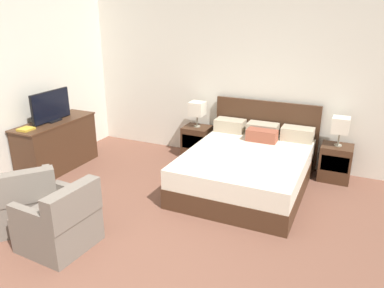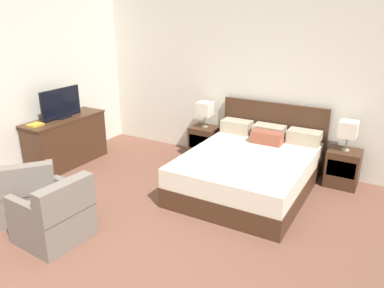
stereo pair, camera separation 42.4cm
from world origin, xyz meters
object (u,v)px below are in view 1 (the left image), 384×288
object	(u,v)px
table_lamp_right	(341,125)
book_red_cover	(26,129)
bed	(247,167)
table_lamp_left	(197,109)
tv	(51,107)
nightstand_right	(335,163)
armchair_companion	(60,223)
armchair_by_window	(26,202)
dresser	(57,144)
nightstand_left	(197,142)

from	to	relation	value
table_lamp_right	book_red_cover	bearing A→B (deg)	-154.70
bed	table_lamp_left	size ratio (longest dim) A/B	4.83
book_red_cover	tv	bearing A→B (deg)	88.06
table_lamp_right	book_red_cover	size ratio (longest dim) A/B	2.24
table_lamp_left	table_lamp_right	distance (m)	2.28
bed	nightstand_right	size ratio (longest dim) A/B	3.88
bed	armchair_companion	size ratio (longest dim) A/B	2.77
armchair_by_window	tv	bearing A→B (deg)	121.08
nightstand_right	table_lamp_right	distance (m)	0.58
tv	book_red_cover	bearing A→B (deg)	-91.94
tv	table_lamp_left	bearing A→B (deg)	38.32
table_lamp_left	dresser	xyz separation A→B (m)	(-1.82, -1.42, -0.44)
book_red_cover	table_lamp_right	bearing A→B (deg)	25.30
table_lamp_left	armchair_companion	xyz separation A→B (m)	(-0.25, -3.05, -0.57)
bed	armchair_companion	world-z (taller)	bed
tv	nightstand_left	bearing A→B (deg)	38.29
tv	armchair_companion	world-z (taller)	tv
nightstand_right	table_lamp_right	bearing A→B (deg)	90.00
armchair_by_window	dresser	bearing A→B (deg)	120.74
table_lamp_left	table_lamp_right	world-z (taller)	same
bed	table_lamp_right	size ratio (longest dim) A/B	4.83
bed	tv	size ratio (longest dim) A/B	2.79
nightstand_right	armchair_by_window	distance (m)	4.32
nightstand_left	armchair_companion	size ratio (longest dim) A/B	0.71
dresser	armchair_companion	distance (m)	2.27
book_red_cover	armchair_companion	bearing A→B (deg)	-34.76
table_lamp_left	tv	world-z (taller)	tv
table_lamp_left	bed	bearing A→B (deg)	-34.07
book_red_cover	armchair_companion	xyz separation A→B (m)	(1.59, -1.10, -0.53)
bed	table_lamp_right	distance (m)	1.48
table_lamp_left	dresser	size ratio (longest dim) A/B	0.32
armchair_by_window	book_red_cover	bearing A→B (deg)	133.79
dresser	armchair_by_window	xyz separation A→B (m)	(0.85, -1.44, -0.13)
nightstand_left	table_lamp_left	bearing A→B (deg)	90.00
table_lamp_right	table_lamp_left	bearing A→B (deg)	180.00
nightstand_left	book_red_cover	xyz separation A→B (m)	(-1.84, -1.94, 0.55)
dresser	book_red_cover	distance (m)	0.67
bed	tv	xyz separation A→B (m)	(-2.96, -0.67, 0.73)
bed	nightstand_right	xyz separation A→B (m)	(1.14, 0.77, -0.03)
armchair_by_window	armchair_companion	world-z (taller)	same
book_red_cover	armchair_by_window	xyz separation A→B (m)	(0.87, -0.91, -0.53)
bed	book_red_cover	xyz separation A→B (m)	(-2.98, -1.17, 0.52)
nightstand_left	armchair_by_window	world-z (taller)	armchair_by_window
dresser	nightstand_right	bearing A→B (deg)	19.03
table_lamp_right	armchair_by_window	bearing A→B (deg)	-138.69
table_lamp_left	armchair_companion	distance (m)	3.11
book_red_cover	nightstand_right	bearing A→B (deg)	25.29
table_lamp_left	dresser	world-z (taller)	table_lamp_left
dresser	armchair_companion	xyz separation A→B (m)	(1.57, -1.63, -0.13)
nightstand_left	tv	bearing A→B (deg)	-141.71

